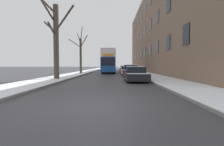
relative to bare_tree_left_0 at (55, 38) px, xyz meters
name	(u,v)px	position (x,y,z in m)	size (l,w,h in m)	color
ground_plane	(94,105)	(4.97, -10.55, -4.12)	(320.00, 320.00, 0.00)	#38383D
sidewalk_left	(97,69)	(-0.35, 42.45, -4.04)	(3.17, 130.00, 0.16)	slate
sidewalk_right	(128,69)	(10.30, 42.45, -4.04)	(3.17, 130.00, 0.16)	slate
terrace_facade_right	(168,32)	(16.37, 18.43, 3.94)	(9.10, 51.34, 16.10)	#7A604C
bare_tree_left_0	(55,38)	(0.00, 0.00, 0.00)	(4.52, 3.42, 8.74)	#423A30
bare_tree_left_1	(81,53)	(0.07, 12.14, -0.65)	(3.55, 2.75, 8.08)	#423A30
double_decker_bus	(109,60)	(4.66, 16.45, -1.71)	(2.48, 10.51, 4.25)	#194C99
parked_car_0	(136,74)	(7.62, -1.10, -3.49)	(1.86, 4.21, 1.36)	black
parked_car_1	(130,71)	(7.62, 4.28, -3.42)	(1.69, 4.06, 1.53)	maroon
parked_car_2	(127,71)	(7.62, 9.88, -3.48)	(1.88, 4.29, 1.35)	silver
parked_car_3	(125,70)	(7.62, 15.76, -3.48)	(1.77, 4.28, 1.37)	#9EA3AD
oncoming_van	(105,66)	(2.61, 37.66, -2.93)	(2.05, 5.38, 2.17)	#9EA3AD
pedestrian_left_sidewalk	(56,70)	(-0.63, 2.02, -3.15)	(0.38, 0.38, 1.76)	#4C4742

